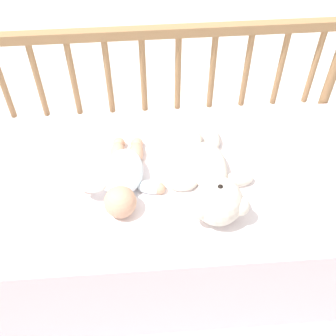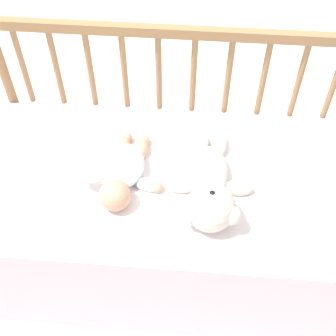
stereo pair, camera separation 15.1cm
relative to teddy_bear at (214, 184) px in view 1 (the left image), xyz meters
name	(u,v)px [view 1 (the left image)]	position (x,y,z in m)	size (l,w,h in m)	color
ground_plane	(168,256)	(-0.14, 0.07, -0.58)	(12.00, 12.00, 0.00)	silver
crib_mattress	(168,223)	(-0.14, 0.07, -0.32)	(1.30, 0.65, 0.52)	silver
crib_rail	(161,87)	(-0.14, 0.42, 0.04)	(1.30, 0.04, 0.88)	#997047
blanket	(175,176)	(-0.11, 0.08, -0.06)	(0.76, 0.54, 0.01)	white
teddy_bear	(214,184)	(0.00, 0.00, 0.00)	(0.28, 0.43, 0.15)	silver
baby	(123,177)	(-0.29, 0.06, -0.02)	(0.28, 0.34, 0.10)	white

